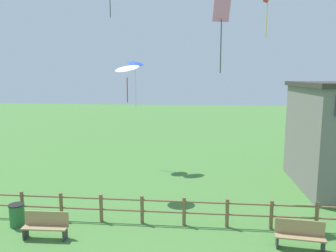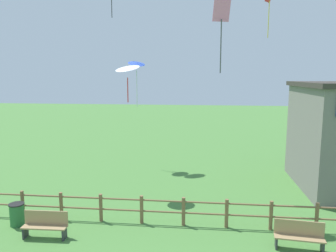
# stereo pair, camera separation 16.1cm
# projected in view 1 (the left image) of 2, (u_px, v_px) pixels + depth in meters

# --- Properties ---
(wooden_fence) EXTENTS (21.83, 0.14, 1.14)m
(wooden_fence) POSITION_uv_depth(u_px,v_px,m) (163.00, 209.00, 12.89)
(wooden_fence) COLOR brown
(wooden_fence) RESTS_ON ground_plane
(park_bench_near_fence) EXTENTS (1.64, 0.45, 0.98)m
(park_bench_near_fence) POSITION_uv_depth(u_px,v_px,m) (46.00, 225.00, 11.80)
(park_bench_near_fence) COLOR #9E7F56
(park_bench_near_fence) RESTS_ON ground_plane
(park_bench_by_building) EXTENTS (1.66, 0.58, 0.98)m
(park_bench_by_building) POSITION_uv_depth(u_px,v_px,m) (300.00, 234.00, 11.10)
(park_bench_by_building) COLOR #9E7F56
(park_bench_by_building) RESTS_ON ground_plane
(trash_bin) EXTENTS (0.59, 0.59, 0.88)m
(trash_bin) POSITION_uv_depth(u_px,v_px,m) (17.00, 215.00, 12.77)
(trash_bin) COLOR #2D6B38
(trash_bin) RESTS_ON ground_plane
(kite_pink_diamond) EXTENTS (0.76, 0.47, 3.06)m
(kite_pink_diamond) POSITION_uv_depth(u_px,v_px,m) (221.00, 20.00, 13.40)
(kite_pink_diamond) COLOR pink
(kite_blue_delta) EXTENTS (1.48, 1.47, 2.97)m
(kite_blue_delta) POSITION_uv_depth(u_px,v_px,m) (135.00, 65.00, 20.61)
(kite_blue_delta) COLOR blue
(kite_red_diamond) EXTENTS (0.71, 0.82, 3.37)m
(kite_red_diamond) POSITION_uv_depth(u_px,v_px,m) (268.00, 1.00, 22.08)
(kite_red_diamond) COLOR red
(kite_white_delta) EXTENTS (1.59, 1.57, 1.91)m
(kite_white_delta) POSITION_uv_depth(u_px,v_px,m) (127.00, 68.00, 15.84)
(kite_white_delta) COLOR white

